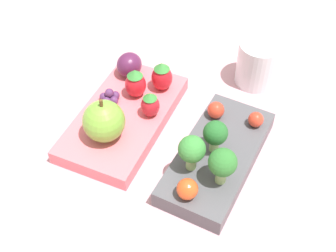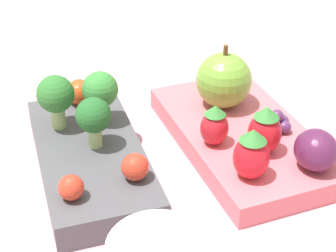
# 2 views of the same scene
# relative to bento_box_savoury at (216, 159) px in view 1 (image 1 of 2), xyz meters

# --- Properties ---
(ground_plane) EXTENTS (4.00, 4.00, 0.00)m
(ground_plane) POSITION_rel_bento_box_savoury_xyz_m (-0.00, -0.07, -0.01)
(ground_plane) COLOR #C6939E
(bento_box_savoury) EXTENTS (0.21, 0.10, 0.03)m
(bento_box_savoury) POSITION_rel_bento_box_savoury_xyz_m (0.00, 0.00, 0.00)
(bento_box_savoury) COLOR #4C4C51
(bento_box_savoury) RESTS_ON ground_plane
(bento_box_fruit) EXTENTS (0.23, 0.13, 0.02)m
(bento_box_fruit) POSITION_rel_bento_box_savoury_xyz_m (-0.01, -0.16, -0.00)
(bento_box_fruit) COLOR #DB6670
(bento_box_fruit) RESTS_ON ground_plane
(broccoli_floret_0) EXTENTS (0.04, 0.04, 0.06)m
(broccoli_floret_0) POSITION_rel_bento_box_savoury_xyz_m (0.04, 0.02, 0.05)
(broccoli_floret_0) COLOR #93B770
(broccoli_floret_0) RESTS_ON bento_box_savoury
(broccoli_floret_1) EXTENTS (0.03, 0.03, 0.05)m
(broccoli_floret_1) POSITION_rel_bento_box_savoury_xyz_m (-0.00, -0.01, 0.05)
(broccoli_floret_1) COLOR #93B770
(broccoli_floret_1) RESTS_ON bento_box_savoury
(broccoli_floret_2) EXTENTS (0.04, 0.04, 0.06)m
(broccoli_floret_2) POSITION_rel_bento_box_savoury_xyz_m (0.04, -0.02, 0.05)
(broccoli_floret_2) COLOR #93B770
(broccoli_floret_2) RESTS_ON bento_box_savoury
(cherry_tomato_0) EXTENTS (0.03, 0.03, 0.03)m
(cherry_tomato_0) POSITION_rel_bento_box_savoury_xyz_m (0.08, -0.01, 0.03)
(cherry_tomato_0) COLOR #DB4C1E
(cherry_tomato_0) RESTS_ON bento_box_savoury
(cherry_tomato_1) EXTENTS (0.02, 0.02, 0.02)m
(cherry_tomato_1) POSITION_rel_bento_box_savoury_xyz_m (-0.07, 0.03, 0.02)
(cherry_tomato_1) COLOR red
(cherry_tomato_1) RESTS_ON bento_box_savoury
(cherry_tomato_2) EXTENTS (0.02, 0.02, 0.02)m
(cherry_tomato_2) POSITION_rel_bento_box_savoury_xyz_m (-0.06, -0.03, 0.03)
(cherry_tomato_2) COLOR red
(cherry_tomato_2) RESTS_ON bento_box_savoury
(apple) EXTENTS (0.06, 0.06, 0.07)m
(apple) POSITION_rel_bento_box_savoury_xyz_m (0.04, -0.16, 0.04)
(apple) COLOR #70A838
(apple) RESTS_ON bento_box_fruit
(strawberry_0) EXTENTS (0.03, 0.03, 0.05)m
(strawberry_0) POSITION_rel_bento_box_savoury_xyz_m (-0.06, -0.16, 0.03)
(strawberry_0) COLOR red
(strawberry_0) RESTS_ON bento_box_fruit
(strawberry_1) EXTENTS (0.03, 0.03, 0.04)m
(strawberry_1) POSITION_rel_bento_box_savoury_xyz_m (-0.03, -0.12, 0.03)
(strawberry_1) COLOR red
(strawberry_1) RESTS_ON bento_box_fruit
(strawberry_2) EXTENTS (0.03, 0.03, 0.05)m
(strawberry_2) POSITION_rel_bento_box_savoury_xyz_m (-0.09, -0.13, 0.03)
(strawberry_2) COLOR red
(strawberry_2) RESTS_ON bento_box_fruit
(plum) EXTENTS (0.04, 0.04, 0.04)m
(plum) POSITION_rel_bento_box_savoury_xyz_m (-0.10, -0.19, 0.03)
(plum) COLOR #511E42
(plum) RESTS_ON bento_box_fruit
(grape_cluster) EXTENTS (0.03, 0.03, 0.02)m
(grape_cluster) POSITION_rel_bento_box_savoury_xyz_m (-0.03, -0.19, 0.02)
(grape_cluster) COLOR #562D5B
(grape_cluster) RESTS_ON bento_box_fruit
(drinking_cup) EXTENTS (0.07, 0.07, 0.08)m
(drinking_cup) POSITION_rel_bento_box_savoury_xyz_m (-0.19, -0.01, 0.02)
(drinking_cup) COLOR silver
(drinking_cup) RESTS_ON ground_plane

